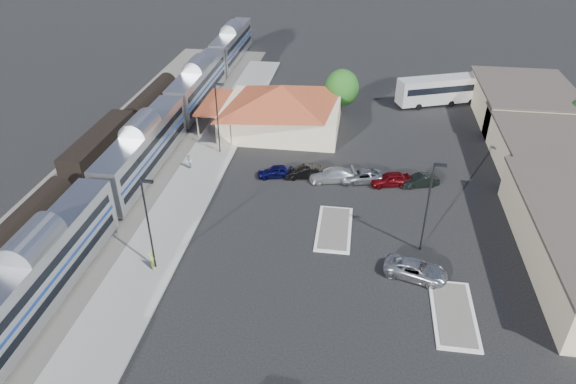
# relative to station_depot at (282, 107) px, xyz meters

# --- Properties ---
(ground) EXTENTS (280.00, 280.00, 0.00)m
(ground) POSITION_rel_station_depot_xyz_m (4.56, -24.00, -3.13)
(ground) COLOR black
(ground) RESTS_ON ground
(railbed) EXTENTS (16.00, 100.00, 0.12)m
(railbed) POSITION_rel_station_depot_xyz_m (-16.44, -16.00, -3.07)
(railbed) COLOR #4C4944
(railbed) RESTS_ON ground
(platform) EXTENTS (5.50, 92.00, 0.18)m
(platform) POSITION_rel_station_depot_xyz_m (-7.44, -18.00, -3.04)
(platform) COLOR gray
(platform) RESTS_ON ground
(passenger_train) EXTENTS (3.00, 104.00, 5.55)m
(passenger_train) POSITION_rel_station_depot_xyz_m (-13.44, -14.04, -0.26)
(passenger_train) COLOR silver
(passenger_train) RESTS_ON ground
(freight_cars) EXTENTS (2.80, 46.00, 4.00)m
(freight_cars) POSITION_rel_station_depot_xyz_m (-19.44, -12.68, -1.21)
(freight_cars) COLOR black
(freight_cars) RESTS_ON ground
(station_depot) EXTENTS (18.35, 12.24, 6.20)m
(station_depot) POSITION_rel_station_depot_xyz_m (0.00, 0.00, 0.00)
(station_depot) COLOR beige
(station_depot) RESTS_ON ground
(buildings_east) EXTENTS (14.40, 51.40, 4.80)m
(buildings_east) POSITION_rel_station_depot_xyz_m (32.56, -9.72, -0.86)
(buildings_east) COLOR #C6B28C
(buildings_east) RESTS_ON ground
(traffic_island_south) EXTENTS (3.30, 7.50, 0.21)m
(traffic_island_south) POSITION_rel_station_depot_xyz_m (8.56, -22.00, -3.03)
(traffic_island_south) COLOR silver
(traffic_island_south) RESTS_ON ground
(traffic_island_north) EXTENTS (3.30, 7.50, 0.21)m
(traffic_island_north) POSITION_rel_station_depot_xyz_m (18.56, -32.00, -3.03)
(traffic_island_north) COLOR silver
(traffic_island_north) RESTS_ON ground
(lamp_plat_s) EXTENTS (1.08, 0.25, 9.00)m
(lamp_plat_s) POSITION_rel_station_depot_xyz_m (-6.34, -30.00, 2.21)
(lamp_plat_s) COLOR black
(lamp_plat_s) RESTS_ON ground
(lamp_plat_n) EXTENTS (1.08, 0.25, 9.00)m
(lamp_plat_n) POSITION_rel_station_depot_xyz_m (-6.34, -8.00, 2.21)
(lamp_plat_n) COLOR black
(lamp_plat_n) RESTS_ON ground
(lamp_lot) EXTENTS (1.08, 0.25, 9.00)m
(lamp_lot) POSITION_rel_station_depot_xyz_m (16.66, -24.00, 2.21)
(lamp_lot) COLOR black
(lamp_lot) RESTS_ON ground
(tree_depot) EXTENTS (4.71, 4.71, 6.63)m
(tree_depot) POSITION_rel_station_depot_xyz_m (7.56, 6.00, 0.89)
(tree_depot) COLOR #382314
(tree_depot) RESTS_ON ground
(suv) EXTENTS (5.79, 3.79, 1.48)m
(suv) POSITION_rel_station_depot_xyz_m (15.87, -27.86, -2.39)
(suv) COLOR #ABAEB3
(suv) RESTS_ON ground
(coach_bus) EXTENTS (13.08, 7.36, 4.16)m
(coach_bus) POSITION_rel_station_depot_xyz_m (21.84, 12.00, -0.74)
(coach_bus) COLOR silver
(coach_bus) RESTS_ON ground
(person_a) EXTENTS (0.65, 0.77, 1.79)m
(person_a) POSITION_rel_station_depot_xyz_m (-6.53, -30.28, -2.05)
(person_a) COLOR #9EBA3A
(person_a) RESTS_ON platform
(person_b) EXTENTS (0.96, 1.08, 1.86)m
(person_b) POSITION_rel_station_depot_xyz_m (-8.89, -12.63, -2.02)
(person_b) COLOR white
(person_b) RESTS_ON platform
(parked_car_a) EXTENTS (4.37, 2.61, 1.39)m
(parked_car_a) POSITION_rel_station_depot_xyz_m (1.29, -12.75, -2.43)
(parked_car_a) COLOR #0D0D44
(parked_car_a) RESTS_ON ground
(parked_car_b) EXTENTS (4.57, 2.52, 1.43)m
(parked_car_b) POSITION_rel_station_depot_xyz_m (4.49, -12.45, -2.42)
(parked_car_b) COLOR black
(parked_car_b) RESTS_ON ground
(parked_car_c) EXTENTS (5.45, 3.22, 1.48)m
(parked_car_c) POSITION_rel_station_depot_xyz_m (7.69, -12.75, -2.39)
(parked_car_c) COLOR silver
(parked_car_c) RESTS_ON ground
(parked_car_d) EXTENTS (5.40, 3.37, 1.39)m
(parked_car_d) POSITION_rel_station_depot_xyz_m (10.89, -12.45, -2.43)
(parked_car_d) COLOR gray
(parked_car_d) RESTS_ON ground
(parked_car_e) EXTENTS (4.74, 2.91, 1.51)m
(parked_car_e) POSITION_rel_station_depot_xyz_m (14.09, -12.75, -2.38)
(parked_car_e) COLOR maroon
(parked_car_e) RESTS_ON ground
(parked_car_f) EXTENTS (4.36, 2.62, 1.36)m
(parked_car_f) POSITION_rel_station_depot_xyz_m (17.29, -12.45, -2.45)
(parked_car_f) COLOR black
(parked_car_f) RESTS_ON ground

